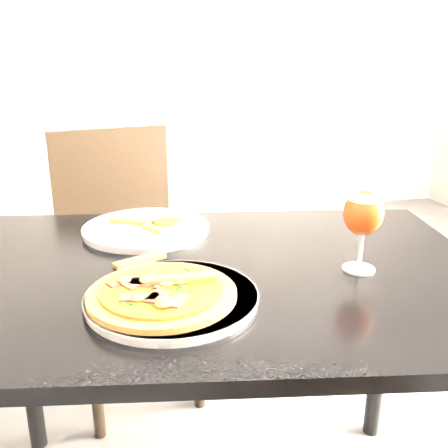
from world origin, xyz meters
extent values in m
cube|color=silver|center=(0.00, 3.00, 1.40)|extent=(5.00, 0.04, 2.80)
cube|color=black|center=(-0.03, 0.22, 0.73)|extent=(1.32, 0.99, 0.03)
cylinder|color=black|center=(-0.50, 0.65, 0.36)|extent=(0.05, 0.05, 0.72)
cylinder|color=black|center=(0.56, 0.46, 0.36)|extent=(0.05, 0.05, 0.72)
cube|color=black|center=(-0.18, 0.86, 0.47)|extent=(0.52, 0.52, 0.04)
cylinder|color=black|center=(-0.31, 0.65, 0.22)|extent=(0.04, 0.04, 0.45)
cylinder|color=black|center=(0.03, 0.72, 0.22)|extent=(0.04, 0.04, 0.45)
cylinder|color=black|center=(-0.39, 0.99, 0.22)|extent=(0.04, 0.04, 0.45)
cylinder|color=black|center=(-0.04, 1.07, 0.22)|extent=(0.04, 0.04, 0.45)
cube|color=black|center=(-0.22, 1.05, 0.73)|extent=(0.41, 0.12, 0.44)
cylinder|color=white|center=(-0.13, 0.08, 0.76)|extent=(0.40, 0.40, 0.02)
cylinder|color=brown|center=(-0.14, 0.07, 0.77)|extent=(0.27, 0.27, 0.01)
cylinder|color=#A6450D|center=(-0.14, 0.07, 0.78)|extent=(0.22, 0.22, 0.01)
cube|color=#482A1F|center=(-0.12, 0.07, 0.79)|extent=(0.05, 0.03, 0.00)
cube|color=#482A1F|center=(-0.11, 0.11, 0.79)|extent=(0.05, 0.06, 0.00)
cube|color=#482A1F|center=(-0.16, 0.13, 0.79)|extent=(0.04, 0.06, 0.00)
cube|color=#482A1F|center=(-0.17, 0.08, 0.79)|extent=(0.06, 0.05, 0.00)
cube|color=#482A1F|center=(-0.19, 0.05, 0.79)|extent=(0.06, 0.05, 0.00)
cube|color=#482A1F|center=(-0.16, 0.00, 0.79)|extent=(0.04, 0.06, 0.00)
cube|color=#482A1F|center=(-0.13, 0.05, 0.79)|extent=(0.05, 0.06, 0.00)
ellipsoid|color=gold|center=(-0.13, 0.08, 0.79)|extent=(0.02, 0.02, 0.01)
ellipsoid|color=gold|center=(-0.13, 0.13, 0.79)|extent=(0.02, 0.02, 0.01)
ellipsoid|color=gold|center=(-0.16, 0.08, 0.79)|extent=(0.02, 0.02, 0.01)
ellipsoid|color=gold|center=(-0.21, 0.06, 0.79)|extent=(0.02, 0.02, 0.01)
ellipsoid|color=gold|center=(-0.16, 0.05, 0.79)|extent=(0.02, 0.02, 0.01)
ellipsoid|color=gold|center=(-0.13, 0.00, 0.79)|extent=(0.02, 0.02, 0.01)
ellipsoid|color=gold|center=(-0.13, 0.06, 0.79)|extent=(0.02, 0.02, 0.01)
cube|color=#0E4F13|center=(-0.14, 0.08, 0.78)|extent=(0.01, 0.02, 0.00)
cube|color=#0E4F13|center=(-0.15, 0.11, 0.78)|extent=(0.01, 0.02, 0.00)
cube|color=#0E4F13|center=(-0.19, 0.12, 0.78)|extent=(0.01, 0.02, 0.00)
cube|color=#0E4F13|center=(-0.17, 0.08, 0.78)|extent=(0.02, 0.01, 0.00)
cube|color=#0E4F13|center=(-0.20, 0.06, 0.78)|extent=(0.02, 0.01, 0.00)
cube|color=#0E4F13|center=(-0.16, 0.06, 0.78)|extent=(0.02, 0.01, 0.00)
cube|color=#0E4F13|center=(-0.16, 0.03, 0.78)|extent=(0.01, 0.02, 0.00)
cube|color=#0E4F13|center=(-0.13, 0.00, 0.78)|extent=(0.01, 0.02, 0.00)
cube|color=#0E4F13|center=(-0.13, 0.05, 0.78)|extent=(0.01, 0.02, 0.00)
cube|color=#0E4F13|center=(-0.09, 0.05, 0.78)|extent=(0.02, 0.01, 0.00)
cube|color=#0E4F13|center=(-0.13, 0.07, 0.78)|extent=(0.02, 0.01, 0.00)
cube|color=#0E4F13|center=(-0.11, 0.10, 0.78)|extent=(0.02, 0.01, 0.00)
cube|color=brown|center=(-0.10, 0.07, 0.79)|extent=(0.13, 0.03, 0.01)
cylinder|color=white|center=(-0.14, 0.48, 0.76)|extent=(0.43, 0.43, 0.02)
cube|color=brown|center=(-0.17, 0.51, 0.77)|extent=(0.13, 0.09, 0.01)
cube|color=brown|center=(-0.09, 0.46, 0.77)|extent=(0.13, 0.12, 0.01)
cylinder|color=#A6450D|center=(-0.09, 0.46, 0.78)|extent=(0.06, 0.06, 0.00)
cube|color=brown|center=(-0.17, 0.28, 0.75)|extent=(0.12, 0.07, 0.01)
cylinder|color=beige|center=(-0.20, 0.41, 0.77)|extent=(0.06, 0.06, 0.04)
cylinder|color=gold|center=(-0.20, 0.41, 0.78)|extent=(0.05, 0.05, 0.01)
cylinder|color=silver|center=(0.28, 0.14, 0.75)|extent=(0.07, 0.07, 0.00)
cylinder|color=silver|center=(0.28, 0.14, 0.79)|extent=(0.01, 0.01, 0.07)
ellipsoid|color=maroon|center=(0.28, 0.14, 0.88)|extent=(0.08, 0.08, 0.09)
cylinder|color=white|center=(0.28, 0.14, 0.91)|extent=(0.07, 0.07, 0.02)
camera|label=1|loc=(-0.22, -0.75, 1.17)|focal=40.00mm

